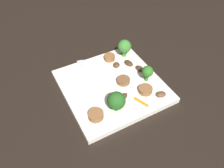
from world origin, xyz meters
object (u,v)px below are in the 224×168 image
Objects in this scene: broccoli_floret_2 at (116,101)px; mushroom_1 at (116,65)px; broccoli_floret_0 at (147,72)px; broccoli_floret_1 at (124,47)px; sausage_slice_0 at (109,57)px; sausage_slice_1 at (96,115)px; mushroom_0 at (161,94)px; pepper_strip_0 at (141,102)px; plate at (112,86)px; sausage_slice_3 at (145,90)px; fork at (85,78)px; mushroom_4 at (123,97)px; sausage_slice_2 at (123,81)px; mushroom_2 at (140,69)px; mushroom_3 at (129,63)px.

broccoli_floret_2 reaches higher than mushroom_1.
broccoli_floret_0 is 0.84× the size of broccoli_floret_1.
sausage_slice_1 is (-0.17, 0.12, 0.00)m from sausage_slice_0.
mushroom_0 is at bearing -166.22° from sausage_slice_0.
sausage_slice_0 is (0.01, 0.05, -0.03)m from broccoli_floret_1.
pepper_strip_0 is (-0.01, -0.06, -0.03)m from broccoli_floret_2.
plate is 7.05× the size of sausage_slice_3.
fork is 0.16m from sausage_slice_3.
sausage_slice_0 is 0.91× the size of sausage_slice_3.
mushroom_0 is at bearing -113.51° from mushroom_4.
fork is 3.39× the size of broccoli_floret_1.
sausage_slice_2 is at bearing 148.47° from broccoli_floret_1.
mushroom_0 is (-0.08, -0.06, -0.00)m from sausage_slice_2.
broccoli_floret_0 reaches higher than sausage_slice_0.
sausage_slice_2 is at bearing 172.98° from sausage_slice_0.
sausage_slice_3 is (-0.06, -0.06, 0.01)m from plate.
mushroom_0 is at bearing -139.07° from sausage_slice_3.
mushroom_2 is at bearing -131.47° from mushroom_1.
broccoli_floret_2 is 2.42× the size of mushroom_1.
mushroom_0 is at bearing -176.58° from mushroom_3.
broccoli_floret_0 is at bearing 171.55° from mushroom_2.
sausage_slice_1 reaches higher than pepper_strip_0.
mushroom_0 is (-0.02, -0.17, -0.00)m from sausage_slice_1.
mushroom_2 is 0.70× the size of pepper_strip_0.
broccoli_floret_0 reaches higher than mushroom_4.
mushroom_4 is at bearing 43.98° from pepper_strip_0.
broccoli_floret_2 reaches higher than pepper_strip_0.
mushroom_0 is at bearing -95.03° from pepper_strip_0.
sausage_slice_0 is 0.04m from mushroom_1.
pepper_strip_0 is at bearing 175.29° from mushroom_1.
fork is 0.15m from mushroom_2.
broccoli_floret_1 is at bearing -17.50° from pepper_strip_0.
mushroom_0 is 1.16× the size of mushroom_1.
mushroom_4 is at bearing -55.08° from broccoli_floret_2.
sausage_slice_3 is at bearing 170.79° from mushroom_3.
pepper_strip_0 is (-0.10, 0.06, -0.00)m from mushroom_2.
mushroom_3 is at bearing -9.21° from sausage_slice_3.
sausage_slice_2 and mushroom_0 have the same top height.
broccoli_floret_1 is at bearing 4.87° from mushroom_2.
broccoli_floret_0 reaches higher than mushroom_2.
broccoli_floret_1 is at bearing 0.17° from broccoli_floret_0.
plate is at bearing 141.61° from mushroom_1.
sausage_slice_2 reaches higher than mushroom_4.
broccoli_floret_1 reaches higher than sausage_slice_2.
plate is at bearing 0.04° from mushroom_4.
sausage_slice_0 is 0.15m from mushroom_4.
broccoli_floret_1 reaches higher than fork.
fork is 5.15× the size of sausage_slice_3.
mushroom_2 is (0.10, -0.01, -0.00)m from mushroom_0.
fork is at bearing -13.09° from sausage_slice_1.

